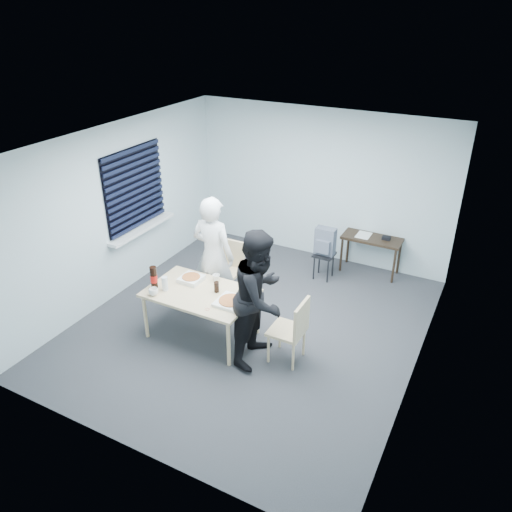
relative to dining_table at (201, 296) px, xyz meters
The scene contains 19 objects.
room 2.11m from the dining_table, 152.00° to the left, with size 5.00×5.00×5.00m.
dining_table is the anchor object (origin of this frame).
chair_far 1.12m from the dining_table, 100.98° to the left, with size 0.42×0.42×0.89m.
chair_right 1.32m from the dining_table, ahead, with size 0.42×0.42×0.89m.
person_white 0.72m from the dining_table, 106.45° to the left, with size 0.65×0.42×1.77m, color silver.
person_black 0.94m from the dining_table, ahead, with size 0.86×0.47×1.77m, color black.
side_table 3.18m from the dining_table, 61.53° to the left, with size 0.96×0.43×0.64m.
stool 2.44m from the dining_table, 68.25° to the left, with size 0.32×0.32×0.44m.
backpack 2.41m from the dining_table, 68.13° to the left, with size 0.32×0.24×0.45m.
pizza_box_a 0.34m from the dining_table, 145.84° to the left, with size 0.29×0.29×0.07m.
pizza_box_b 0.51m from the dining_table, ahead, with size 0.37×0.37×0.05m.
mug_a 0.62m from the dining_table, 145.00° to the right, with size 0.12×0.12×0.10m, color white.
mug_b 0.36m from the dining_table, 84.90° to the left, with size 0.10×0.10×0.09m, color white.
cola_glass 0.25m from the dining_table, 27.63° to the left, with size 0.07×0.07×0.15m, color black.
soda_bottle 0.67m from the dining_table, 163.11° to the right, with size 0.10×0.10×0.31m.
plastic_cups 0.50m from the dining_table, 158.28° to the right, with size 0.08×0.08×0.20m, color silver.
rubber_band 0.44m from the dining_table, 45.53° to the right, with size 0.06×0.06×0.00m, color red.
papers 3.13m from the dining_table, 64.13° to the left, with size 0.22×0.30×0.01m, color white.
black_box 3.31m from the dining_table, 58.42° to the left, with size 0.13×0.09×0.06m, color black.
Camera 1 is at (2.77, -5.14, 4.13)m, focal length 35.00 mm.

